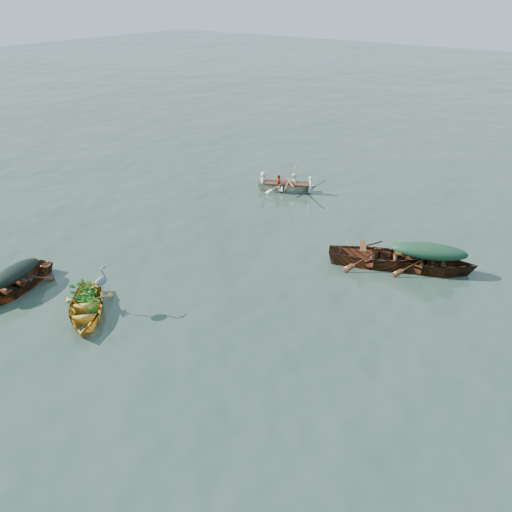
% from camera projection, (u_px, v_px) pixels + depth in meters
% --- Properties ---
extents(ground, '(140.00, 140.00, 0.00)m').
position_uv_depth(ground, '(231.00, 293.00, 15.45)').
color(ground, '#304438').
rests_on(ground, ground).
extents(yellow_dinghy, '(3.42, 3.30, 0.90)m').
position_uv_depth(yellow_dinghy, '(87.00, 315.00, 14.43)').
color(yellow_dinghy, '#B19422').
rests_on(yellow_dinghy, ground).
extents(dark_covered_boat, '(2.26, 3.80, 0.88)m').
position_uv_depth(dark_covered_boat, '(18.00, 290.00, 15.61)').
color(dark_covered_boat, '#533013').
rests_on(dark_covered_boat, ground).
extents(green_tarp_boat, '(4.58, 2.97, 1.03)m').
position_uv_depth(green_tarp_boat, '(426.00, 271.00, 16.63)').
color(green_tarp_boat, '#452410').
rests_on(green_tarp_boat, ground).
extents(open_wooden_boat, '(4.83, 3.36, 1.11)m').
position_uv_depth(open_wooden_boat, '(378.00, 265.00, 16.96)').
color(open_wooden_boat, brown).
rests_on(open_wooden_boat, ground).
extents(rowed_boat, '(3.76, 2.75, 0.84)m').
position_uv_depth(rowed_boat, '(286.00, 191.00, 22.95)').
color(rowed_boat, beige).
rests_on(rowed_boat, ground).
extents(dark_tarp_cover, '(1.24, 2.09, 0.40)m').
position_uv_depth(dark_tarp_cover, '(13.00, 272.00, 15.30)').
color(dark_tarp_cover, black).
rests_on(dark_tarp_cover, dark_covered_boat).
extents(green_tarp_cover, '(2.52, 1.63, 0.52)m').
position_uv_depth(green_tarp_cover, '(429.00, 251.00, 16.25)').
color(green_tarp_cover, '#183C27').
rests_on(green_tarp_cover, green_tarp_boat).
extents(thwart_benches, '(2.48, 1.81, 0.04)m').
position_uv_depth(thwart_benches, '(380.00, 251.00, 16.68)').
color(thwart_benches, '#462910').
rests_on(thwart_benches, open_wooden_boat).
extents(heron, '(0.48, 0.48, 0.92)m').
position_uv_depth(heron, '(102.00, 286.00, 14.12)').
color(heron, gray).
rests_on(heron, yellow_dinghy).
extents(dinghy_weeds, '(1.14, 1.12, 0.60)m').
position_uv_depth(dinghy_weeds, '(86.00, 283.00, 14.55)').
color(dinghy_weeds, '#226119').
rests_on(dinghy_weeds, yellow_dinghy).
extents(rowers, '(2.74, 2.12, 0.76)m').
position_uv_depth(rowers, '(287.00, 175.00, 22.57)').
color(rowers, silver).
rests_on(rowers, rowed_boat).
extents(oars, '(1.78, 2.57, 0.06)m').
position_uv_depth(oars, '(287.00, 182.00, 22.74)').
color(oars, '#A76C3F').
rests_on(oars, rowed_boat).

